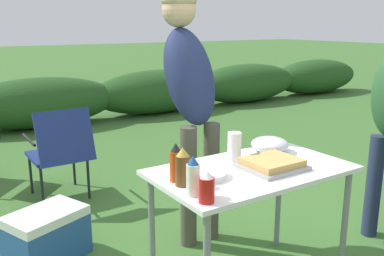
{
  "coord_description": "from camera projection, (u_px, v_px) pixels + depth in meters",
  "views": [
    {
      "loc": [
        -1.5,
        -1.7,
        1.52
      ],
      "look_at": [
        -0.1,
        0.45,
        0.89
      ],
      "focal_mm": 40.0,
      "sensor_mm": 36.0,
      "label": 1
    }
  ],
  "objects": [
    {
      "name": "food_tray",
      "position": [
        272.0,
        164.0,
        2.36
      ],
      "size": [
        0.32,
        0.29,
        0.06
      ],
      "color": "#9E9EA3",
      "rests_on": "folding_table"
    },
    {
      "name": "paper_cup_stack",
      "position": [
        235.0,
        147.0,
        2.47
      ],
      "size": [
        0.08,
        0.08,
        0.17
      ],
      "primitive_type": "cylinder",
      "color": "white",
      "rests_on": "folding_table"
    },
    {
      "name": "hot_sauce_bottle",
      "position": [
        176.0,
        163.0,
        2.15
      ],
      "size": [
        0.06,
        0.06,
        0.2
      ],
      "color": "#CC4214",
      "rests_on": "folding_table"
    },
    {
      "name": "mayo_bottle",
      "position": [
        193.0,
        177.0,
        1.97
      ],
      "size": [
        0.06,
        0.06,
        0.19
      ],
      "color": "silver",
      "rests_on": "folding_table"
    },
    {
      "name": "cooler_box",
      "position": [
        47.0,
        236.0,
        2.79
      ],
      "size": [
        0.56,
        0.47,
        0.34
      ],
      "rotation": [
        0.0,
        0.0,
        0.38
      ],
      "color": "#234C93",
      "rests_on": "ground"
    },
    {
      "name": "mixing_bowl",
      "position": [
        270.0,
        144.0,
        2.66
      ],
      "size": [
        0.23,
        0.23,
        0.09
      ],
      "primitive_type": "ellipsoid",
      "color": "silver",
      "rests_on": "folding_table"
    },
    {
      "name": "camp_chair_near_hedge",
      "position": [
        60.0,
        149.0,
        3.68
      ],
      "size": [
        0.48,
        0.59,
        0.83
      ],
      "rotation": [
        0.0,
        0.0,
        -0.0
      ],
      "color": "navy",
      "rests_on": "ground"
    },
    {
      "name": "ketchup_bottle",
      "position": [
        207.0,
        187.0,
        1.9
      ],
      "size": [
        0.07,
        0.07,
        0.15
      ],
      "color": "red",
      "rests_on": "folding_table"
    },
    {
      "name": "folding_table",
      "position": [
        251.0,
        181.0,
        2.38
      ],
      "size": [
        1.1,
        0.64,
        0.74
      ],
      "color": "white",
      "rests_on": "ground"
    },
    {
      "name": "beer_bottle",
      "position": [
        183.0,
        167.0,
        2.09
      ],
      "size": [
        0.07,
        0.07,
        0.2
      ],
      "color": "brown",
      "rests_on": "folding_table"
    },
    {
      "name": "plate_stack",
      "position": [
        205.0,
        174.0,
        2.22
      ],
      "size": [
        0.23,
        0.23,
        0.03
      ],
      "primitive_type": "cylinder",
      "color": "white",
      "rests_on": "folding_table"
    },
    {
      "name": "standing_person_in_navy_coat",
      "position": [
        190.0,
        85.0,
        2.92
      ],
      "size": [
        0.37,
        0.5,
        1.74
      ],
      "rotation": [
        0.0,
        0.0,
        0.03
      ],
      "color": "#4C473D",
      "rests_on": "ground"
    },
    {
      "name": "shrub_hedge",
      "position": [
        39.0,
        103.0,
        6.35
      ],
      "size": [
        14.4,
        0.9,
        0.75
      ],
      "color": "#234C1E",
      "rests_on": "ground"
    }
  ]
}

